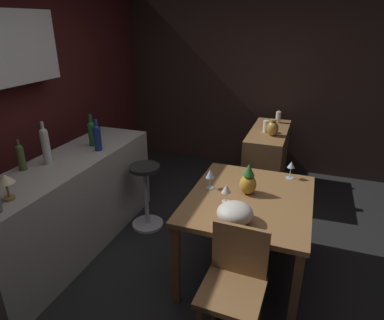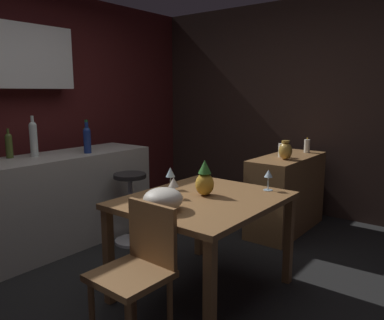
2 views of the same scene
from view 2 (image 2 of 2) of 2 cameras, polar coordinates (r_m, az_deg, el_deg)
The scene contains 20 objects.
ground_plane at distance 3.18m, azimuth -4.24°, elevation -18.05°, with size 9.00×9.00×0.00m, color black.
wall_kitchen_back at distance 4.45m, azimuth -25.52°, elevation 8.04°, with size 5.20×0.33×2.60m.
wall_side_right at distance 5.11m, azimuth 12.64°, elevation 7.66°, with size 0.10×4.40×2.60m, color #33231E.
dining_table at distance 2.83m, azimuth 1.71°, elevation -7.30°, with size 1.17×0.98×0.74m.
kitchen_counter at distance 3.94m, azimuth -20.35°, elevation -5.98°, with size 2.10×0.60×0.90m, color #B2ADA3.
sideboard_cabinet at distance 4.30m, azimuth 13.84°, elevation -4.85°, with size 1.10×0.44×0.82m, color olive.
chair_near_window at distance 2.35m, azimuth -8.03°, elevation -15.60°, with size 0.41×0.41×0.85m.
bar_stool at distance 3.88m, azimuth -9.10°, elevation -6.82°, with size 0.34×0.34×0.71m.
wine_glass_left at distance 3.02m, azimuth -3.23°, elevation -1.93°, with size 0.07×0.07×0.17m.
wine_glass_right at distance 2.77m, azimuth -2.76°, elevation -3.41°, with size 0.08×0.08×0.15m.
wine_glass_center at distance 3.03m, azimuth 11.30°, elevation -2.19°, with size 0.07×0.07×0.16m.
pineapple_centerpiece at distance 2.84m, azimuth 1.90°, elevation -3.04°, with size 0.14×0.14×0.27m.
fruit_bowl at distance 2.51m, azimuth -4.32°, elevation -5.80°, with size 0.26×0.26×0.15m, color beige.
wine_bottle_green at distance 4.07m, azimuth -15.36°, elevation 3.31°, with size 0.07×0.07×0.32m.
wine_bottle_cobalt at distance 3.91m, azimuth -15.34°, elevation 3.07°, with size 0.07×0.07×0.31m.
wine_bottle_clear at distance 3.86m, azimuth -22.51°, elevation 3.10°, with size 0.07×0.07×0.38m.
wine_bottle_olive at distance 3.87m, azimuth -25.58°, elevation 2.10°, with size 0.06×0.06×0.27m.
pillar_candle_tall at distance 4.52m, azimuth 16.73°, elevation 2.01°, with size 0.06×0.06×0.17m.
pillar_candle_short at distance 4.13m, azimuth 13.21°, elevation 1.41°, with size 0.07×0.07×0.17m.
vase_brass at distance 3.99m, azimuth 13.73°, elevation 1.35°, with size 0.14×0.14×0.19m.
Camera 2 is at (-2.06, -1.89, 1.50)m, focal length 35.86 mm.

